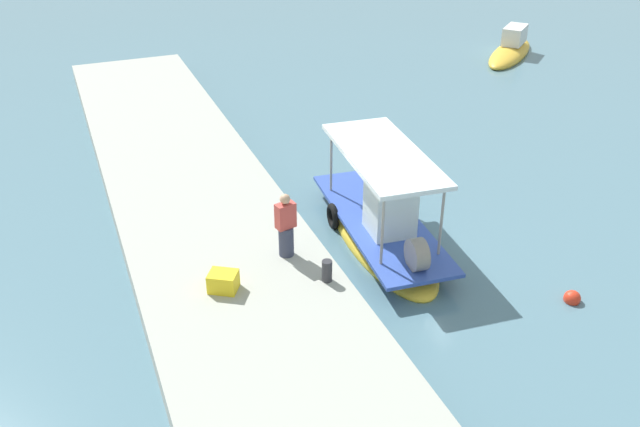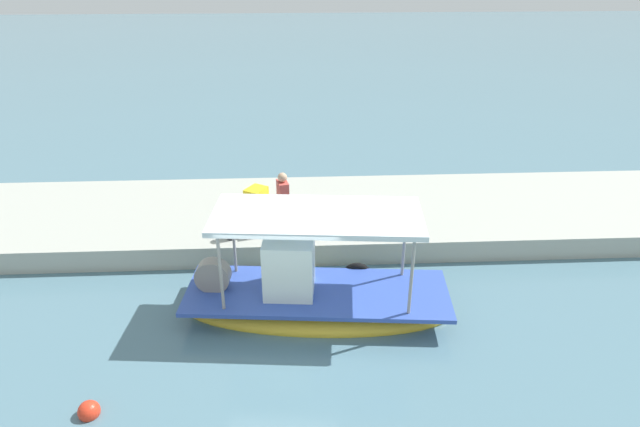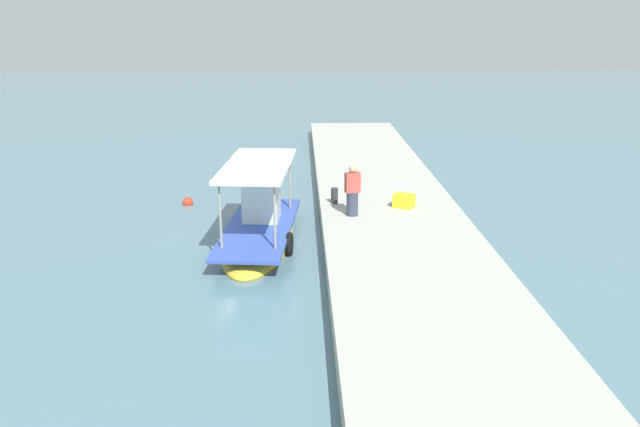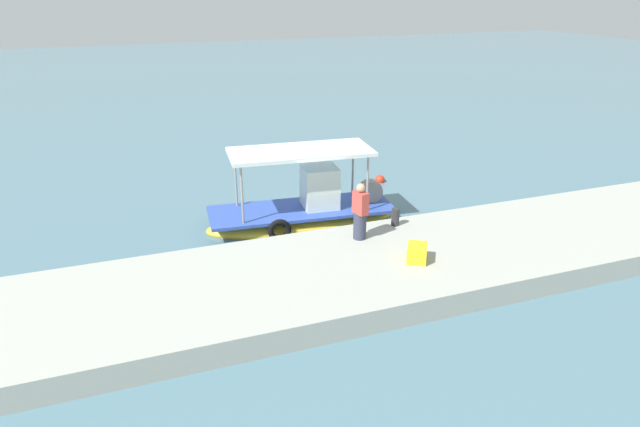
{
  "view_description": "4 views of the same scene",
  "coord_description": "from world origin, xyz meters",
  "px_view_note": "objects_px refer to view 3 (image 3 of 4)",
  "views": [
    {
      "loc": [
        13.25,
        -7.6,
        9.72
      ],
      "look_at": [
        -0.94,
        -1.89,
        1.06
      ],
      "focal_mm": 38.28,
      "sensor_mm": 36.0,
      "label": 1
    },
    {
      "loc": [
        -0.39,
        10.29,
        7.74
      ],
      "look_at": [
        -1.07,
        -2.97,
        1.14
      ],
      "focal_mm": 30.8,
      "sensor_mm": 36.0,
      "label": 2
    },
    {
      "loc": [
        -19.92,
        -1.44,
        6.89
      ],
      "look_at": [
        -1.31,
        -2.04,
        1.08
      ],
      "focal_mm": 36.34,
      "sensor_mm": 36.0,
      "label": 3
    },
    {
      "loc": [
        -6.3,
        -16.68,
        7.53
      ],
      "look_at": [
        -0.75,
        -1.64,
        0.92
      ],
      "focal_mm": 32.03,
      "sensor_mm": 36.0,
      "label": 4
    }
  ],
  "objects_px": {
    "mooring_bollard": "(334,196)",
    "cargo_crate": "(404,201)",
    "marker_buoy": "(188,202)",
    "fisherman_near_bollard": "(352,193)",
    "main_fishing_boat": "(260,229)"
  },
  "relations": [
    {
      "from": "main_fishing_boat",
      "to": "mooring_bollard",
      "type": "bearing_deg",
      "value": -49.65
    },
    {
      "from": "fisherman_near_bollard",
      "to": "marker_buoy",
      "type": "distance_m",
      "value": 6.97
    },
    {
      "from": "cargo_crate",
      "to": "marker_buoy",
      "type": "bearing_deg",
      "value": 70.87
    },
    {
      "from": "mooring_bollard",
      "to": "marker_buoy",
      "type": "height_order",
      "value": "mooring_bollard"
    },
    {
      "from": "fisherman_near_bollard",
      "to": "mooring_bollard",
      "type": "distance_m",
      "value": 1.56
    },
    {
      "from": "fisherman_near_bollard",
      "to": "marker_buoy",
      "type": "xyz_separation_m",
      "value": [
        3.51,
        5.87,
        -1.3
      ]
    },
    {
      "from": "fisherman_near_bollard",
      "to": "marker_buoy",
      "type": "bearing_deg",
      "value": 59.1
    },
    {
      "from": "marker_buoy",
      "to": "fisherman_near_bollard",
      "type": "bearing_deg",
      "value": -120.9
    },
    {
      "from": "mooring_bollard",
      "to": "cargo_crate",
      "type": "height_order",
      "value": "mooring_bollard"
    },
    {
      "from": "mooring_bollard",
      "to": "fisherman_near_bollard",
      "type": "bearing_deg",
      "value": -160.46
    },
    {
      "from": "main_fishing_boat",
      "to": "cargo_crate",
      "type": "bearing_deg",
      "value": -72.14
    },
    {
      "from": "mooring_bollard",
      "to": "marker_buoy",
      "type": "bearing_deg",
      "value": 68.47
    },
    {
      "from": "cargo_crate",
      "to": "marker_buoy",
      "type": "distance_m",
      "value": 8.16
    },
    {
      "from": "main_fishing_boat",
      "to": "mooring_bollard",
      "type": "xyz_separation_m",
      "value": [
        2.07,
        -2.43,
        0.47
      ]
    },
    {
      "from": "mooring_bollard",
      "to": "cargo_crate",
      "type": "relative_size",
      "value": 0.84
    }
  ]
}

